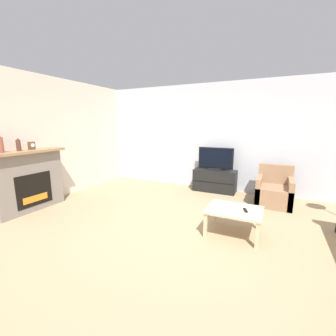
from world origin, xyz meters
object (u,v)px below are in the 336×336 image
Objects in this scene: coffee_table at (234,212)px; mantel_clock at (32,146)px; tv at (216,160)px; fireplace at (28,180)px; remote at (245,210)px; armchair at (274,192)px; tv_stand at (215,181)px; mantel_vase_centre_left at (18,145)px.

mantel_clock is at bearing -171.21° from coffee_table.
tv is (2.96, 2.71, -0.45)m from mantel_clock.
fireplace is at bearing -169.21° from coffee_table.
remote reaches higher than coffee_table.
armchair is 5.32× the size of remote.
tv is 1.08× the size of coffee_table.
fireplace is 4.13m from tv.
fireplace is 4.05m from remote.
fireplace is 1.34× the size of tv_stand.
mantel_clock is at bearing -137.61° from tv.
mantel_clock reaches higher than tv.
tv_stand is at bearing 90.00° from tv.
fireplace is 0.70m from mantel_vase_centre_left.
remote is (-0.37, -1.74, 0.14)m from armchair.
tv is 1.06× the size of armchair.
mantel_vase_centre_left is (0.02, -0.11, 0.69)m from fireplace.
fireplace is 9.06× the size of remote.
mantel_clock is 5.02m from armchair.
fireplace is 0.68m from mantel_clock.
mantel_clock is at bearing 89.82° from mantel_vase_centre_left.
mantel_vase_centre_left is at bearing 173.22° from remote.
tv is at bearing 96.60° from remote.
tv is at bearing 43.67° from fireplace.
mantel_vase_centre_left is at bearing -167.64° from coffee_table.
coffee_table is at bearing -106.93° from armchair.
armchair is at bearing -15.36° from tv.
tv is (2.98, 2.85, 0.21)m from fireplace.
mantel_vase_centre_left reaches higher than remote.
fireplace reaches higher than tv_stand.
coffee_table is at bearing 162.71° from remote.
tv_stand is at bearing 42.42° from mantel_clock.
tv is 2.37m from remote.
mantel_clock is at bearing 82.82° from fireplace.
coffee_table is at bearing 8.79° from mantel_clock.
remote is at bearing -64.69° from tv.
mantel_vase_centre_left is 1.52× the size of mantel_clock.
tv is at bearing 44.87° from mantel_vase_centre_left.
tv is at bearing 111.68° from coffee_table.
fireplace is 1.73× the size of coffee_table.
fireplace reaches higher than armchair.
tv_stand is at bearing 43.69° from fireplace.
mantel_vase_centre_left is at bearing -149.30° from armchair.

